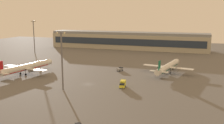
{
  "coord_description": "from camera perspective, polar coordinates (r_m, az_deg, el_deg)",
  "views": [
    {
      "loc": [
        50.65,
        -109.89,
        33.88
      ],
      "look_at": [
        -1.18,
        38.82,
        4.0
      ],
      "focal_mm": 41.02,
      "sensor_mm": 36.0,
      "label": 1
    }
  ],
  "objects": [
    {
      "name": "airplane_near_gate",
      "position": [
        151.25,
        12.34,
        -1.03
      ],
      "size": [
        29.42,
        37.62,
        9.68
      ],
      "rotation": [
        0.0,
        0.0,
        -0.17
      ],
      "color": "silver",
      "rests_on": "ground"
    },
    {
      "name": "apron_light_east",
      "position": [
        232.36,
        -17.02,
        5.83
      ],
      "size": [
        4.8,
        0.9,
        27.98
      ],
      "color": "slate",
      "rests_on": "ground"
    },
    {
      "name": "ground_plane",
      "position": [
        125.66,
        -5.35,
        -4.95
      ],
      "size": [
        416.0,
        416.0,
        0.0
      ],
      "primitive_type": "plane",
      "color": "#605E5B"
    },
    {
      "name": "maintenance_van",
      "position": [
        153.38,
        1.77,
        -1.57
      ],
      "size": [
        3.04,
        4.52,
        2.25
      ],
      "rotation": [
        0.0,
        0.0,
        6.0
      ],
      "color": "gray",
      "rests_on": "ground"
    },
    {
      "name": "catering_truck",
      "position": [
        119.78,
        2.4,
        -4.91
      ],
      "size": [
        3.16,
        5.94,
        3.05
      ],
      "rotation": [
        0.0,
        0.0,
        3.29
      ],
      "color": "yellow",
      "rests_on": "ground"
    },
    {
      "name": "terminal_building",
      "position": [
        250.93,
        3.38,
        4.83
      ],
      "size": [
        152.89,
        22.4,
        16.4
      ],
      "color": "#B2AD99",
      "rests_on": "ground"
    },
    {
      "name": "airplane_taxiway_distant",
      "position": [
        152.66,
        -18.76,
        -1.18
      ],
      "size": [
        30.93,
        39.55,
        10.18
      ],
      "rotation": [
        0.0,
        0.0,
        -0.17
      ],
      "color": "silver",
      "rests_on": "ground"
    },
    {
      "name": "apron_light_west",
      "position": [
        115.06,
        -11.11,
        1.07
      ],
      "size": [
        4.8,
        0.9,
        26.2
      ],
      "color": "slate",
      "rests_on": "ground"
    }
  ]
}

